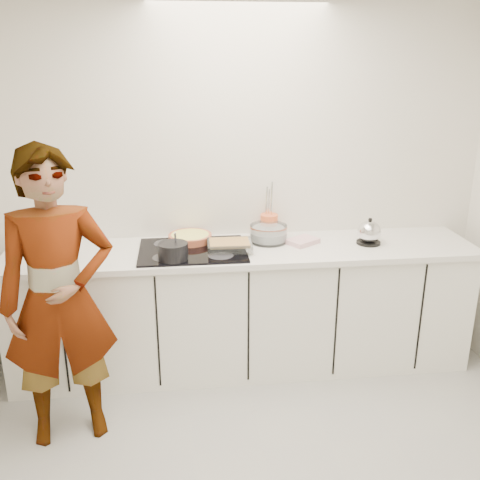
{
  "coord_description": "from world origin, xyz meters",
  "views": [
    {
      "loc": [
        -0.42,
        -2.16,
        2.16
      ],
      "look_at": [
        -0.05,
        1.05,
        1.05
      ],
      "focal_mm": 40.0,
      "sensor_mm": 36.0,
      "label": 1
    }
  ],
  "objects": [
    {
      "name": "wall_back",
      "position": [
        0.0,
        1.6,
        1.3
      ],
      "size": [
        3.6,
        0.0,
        2.6
      ],
      "primitive_type": "cube",
      "color": "white",
      "rests_on": "ground"
    },
    {
      "name": "base_cabinets",
      "position": [
        0.0,
        1.28,
        0.43
      ],
      "size": [
        3.2,
        0.58,
        0.87
      ],
      "primitive_type": "cube",
      "color": "white",
      "rests_on": "floor"
    },
    {
      "name": "countertop",
      "position": [
        0.0,
        1.28,
        0.89
      ],
      "size": [
        3.24,
        0.64,
        0.04
      ],
      "primitive_type": "cube",
      "color": "white",
      "rests_on": "base_cabinets"
    },
    {
      "name": "hob",
      "position": [
        -0.35,
        1.26,
        0.92
      ],
      "size": [
        0.72,
        0.54,
        0.01
      ],
      "primitive_type": "cube",
      "color": "black",
      "rests_on": "countertop"
    },
    {
      "name": "tart_dish",
      "position": [
        -0.36,
        1.44,
        0.95
      ],
      "size": [
        0.4,
        0.4,
        0.05
      ],
      "color": "#B85A3A",
      "rests_on": "hob"
    },
    {
      "name": "saucepan",
      "position": [
        -0.48,
        1.09,
        0.98
      ],
      "size": [
        0.25,
        0.25,
        0.19
      ],
      "color": "black",
      "rests_on": "hob"
    },
    {
      "name": "baking_dish",
      "position": [
        -0.1,
        1.23,
        0.96
      ],
      "size": [
        0.3,
        0.23,
        0.06
      ],
      "color": "silver",
      "rests_on": "hob"
    },
    {
      "name": "mixing_bowl",
      "position": [
        0.19,
        1.4,
        0.97
      ],
      "size": [
        0.33,
        0.33,
        0.12
      ],
      "color": "silver",
      "rests_on": "countertop"
    },
    {
      "name": "tea_towel",
      "position": [
        0.43,
        1.33,
        0.93
      ],
      "size": [
        0.26,
        0.24,
        0.03
      ],
      "primitive_type": "cube",
      "rotation": [
        0.0,
        0.0,
        0.59
      ],
      "color": "white",
      "rests_on": "countertop"
    },
    {
      "name": "kettle",
      "position": [
        0.89,
        1.27,
        0.99
      ],
      "size": [
        0.18,
        0.18,
        0.19
      ],
      "color": "black",
      "rests_on": "countertop"
    },
    {
      "name": "utensil_crock",
      "position": [
        0.22,
        1.54,
        0.99
      ],
      "size": [
        0.13,
        0.13,
        0.16
      ],
      "primitive_type": "cylinder",
      "rotation": [
        0.0,
        0.0,
        0.04
      ],
      "color": "orange",
      "rests_on": "countertop"
    },
    {
      "name": "cook",
      "position": [
        -1.12,
        0.65,
        0.87
      ],
      "size": [
        0.71,
        0.54,
        1.74
      ],
      "primitive_type": "imported",
      "rotation": [
        0.0,
        0.0,
        0.21
      ],
      "color": "white",
      "rests_on": "floor"
    }
  ]
}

